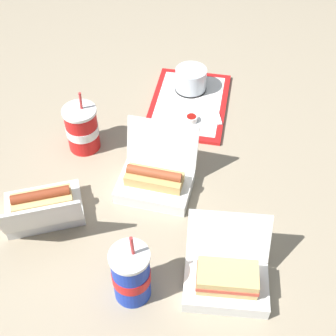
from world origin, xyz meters
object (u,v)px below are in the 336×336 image
at_px(soda_cup_back, 131,274).
at_px(ketchup_cup, 191,119).
at_px(plastic_fork, 171,105).
at_px(soda_cup_left, 82,129).
at_px(clamshell_hotdog_front, 43,207).
at_px(food_tray, 189,104).
at_px(cake_container, 191,80).
at_px(clamshell_hotdog_corner, 155,179).
at_px(clamshell_sandwich_center, 226,279).

bearing_deg(soda_cup_back, ketchup_cup, 0.15).
distance_m(plastic_fork, soda_cup_left, 0.34).
height_order(clamshell_hotdog_front, soda_cup_left, soda_cup_left).
relative_size(food_tray, ketchup_cup, 9.73).
bearing_deg(cake_container, plastic_fork, 158.61).
bearing_deg(cake_container, soda_cup_back, -176.83).
bearing_deg(clamshell_hotdog_front, clamshell_hotdog_corner, -56.34).
bearing_deg(clamshell_hotdog_front, soda_cup_back, -117.23).
bearing_deg(soda_cup_back, food_tray, 2.59).
height_order(food_tray, clamshell_hotdog_corner, clamshell_hotdog_corner).
bearing_deg(soda_cup_left, cake_container, -35.96).
xyz_separation_m(clamshell_hotdog_front, soda_cup_left, (0.29, 0.00, 0.03)).
xyz_separation_m(plastic_fork, soda_cup_left, (-0.25, 0.22, 0.06)).
height_order(food_tray, cake_container, cake_container).
xyz_separation_m(clamshell_sandwich_center, soda_cup_back, (-0.07, 0.22, 0.04)).
relative_size(clamshell_hotdog_front, soda_cup_back, 1.23).
bearing_deg(food_tray, clamshell_hotdog_front, 154.73).
relative_size(clamshell_hotdog_corner, soda_cup_left, 1.01).
bearing_deg(plastic_fork, soda_cup_back, 150.25).
xyz_separation_m(food_tray, soda_cup_left, (-0.29, 0.27, 0.07)).
bearing_deg(clamshell_sandwich_center, clamshell_hotdog_front, 80.53).
relative_size(plastic_fork, clamshell_sandwich_center, 0.47).
height_order(ketchup_cup, soda_cup_back, soda_cup_back).
distance_m(soda_cup_back, soda_cup_left, 0.54).
xyz_separation_m(cake_container, plastic_fork, (-0.11, 0.04, -0.04)).
relative_size(food_tray, clamshell_hotdog_front, 1.40).
height_order(food_tray, plastic_fork, plastic_fork).
relative_size(clamshell_hotdog_corner, soda_cup_back, 0.94).
bearing_deg(ketchup_cup, food_tray, 17.68).
bearing_deg(cake_container, clamshell_sandwich_center, -160.60).
bearing_deg(clamshell_hotdog_corner, plastic_fork, 7.73).
bearing_deg(soda_cup_back, plastic_fork, 7.19).
relative_size(cake_container, clamshell_hotdog_front, 0.41).
distance_m(food_tray, soda_cup_back, 0.74).
xyz_separation_m(cake_container, soda_cup_left, (-0.36, 0.26, 0.02)).
bearing_deg(cake_container, clamshell_hotdog_front, 158.22).
bearing_deg(soda_cup_left, ketchup_cup, -58.56).
relative_size(food_tray, plastic_fork, 3.54).
xyz_separation_m(clamshell_hotdog_corner, soda_cup_left, (0.11, 0.27, 0.03)).
xyz_separation_m(clamshell_sandwich_center, soda_cup_left, (0.38, 0.52, 0.03)).
distance_m(plastic_fork, soda_cup_back, 0.71).
height_order(plastic_fork, soda_cup_left, soda_cup_left).
bearing_deg(clamshell_hotdog_corner, soda_cup_left, 66.89).
distance_m(food_tray, clamshell_sandwich_center, 0.71).
distance_m(cake_container, soda_cup_back, 0.81).
relative_size(food_tray, soda_cup_left, 1.85).
bearing_deg(soda_cup_left, clamshell_hotdog_front, -179.84).
bearing_deg(soda_cup_left, clamshell_hotdog_corner, -113.11).
bearing_deg(ketchup_cup, soda_cup_back, -179.85).
relative_size(cake_container, clamshell_sandwich_center, 0.48).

